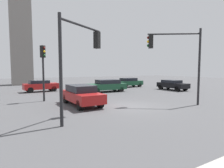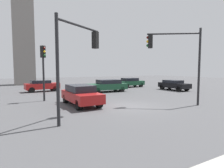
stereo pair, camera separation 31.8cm
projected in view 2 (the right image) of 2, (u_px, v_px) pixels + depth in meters
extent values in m
plane|color=#4C4C4F|center=(130.00, 106.00, 13.40)|extent=(104.24, 104.24, 0.00)
cylinder|color=black|center=(199.00, 67.00, 13.60)|extent=(0.16, 0.16, 5.75)
cylinder|color=black|center=(173.00, 34.00, 13.58)|extent=(3.28, 2.27, 0.12)
cube|color=black|center=(150.00, 41.00, 13.78)|extent=(0.44, 0.44, 1.00)
sphere|color=#4C0F0C|center=(148.00, 38.00, 13.77)|extent=(0.20, 0.20, 0.20)
sphere|color=yellow|center=(148.00, 42.00, 13.80)|extent=(0.20, 0.20, 0.20)
sphere|color=#14471E|center=(148.00, 46.00, 13.82)|extent=(0.20, 0.20, 0.20)
cylinder|color=black|center=(58.00, 71.00, 8.50)|extent=(0.16, 0.16, 5.28)
cylinder|color=black|center=(80.00, 26.00, 9.79)|extent=(2.93, 1.91, 0.12)
cube|color=black|center=(95.00, 40.00, 11.09)|extent=(0.44, 0.44, 1.00)
sphere|color=#4C0F0C|center=(97.00, 36.00, 11.24)|extent=(0.20, 0.20, 0.20)
sphere|color=#594714|center=(97.00, 41.00, 11.26)|extent=(0.20, 0.20, 0.20)
sphere|color=green|center=(97.00, 46.00, 11.29)|extent=(0.20, 0.20, 0.20)
cylinder|color=black|center=(44.00, 74.00, 15.48)|extent=(0.16, 0.16, 4.70)
cube|color=black|center=(43.00, 52.00, 15.34)|extent=(0.44, 0.44, 1.00)
sphere|color=#4C0F0C|center=(44.00, 48.00, 15.21)|extent=(0.20, 0.20, 0.20)
sphere|color=yellow|center=(44.00, 52.00, 15.23)|extent=(0.20, 0.20, 0.20)
sphere|color=#14471E|center=(45.00, 55.00, 15.26)|extent=(0.20, 0.20, 0.20)
cube|color=#19472D|center=(131.00, 83.00, 27.90)|extent=(4.26, 2.09, 0.63)
cube|color=black|center=(130.00, 80.00, 27.75)|extent=(2.43, 1.73, 0.49)
cylinder|color=black|center=(135.00, 84.00, 29.29)|extent=(0.69, 0.37, 0.66)
cylinder|color=black|center=(141.00, 85.00, 28.10)|extent=(0.69, 0.37, 0.66)
cylinder|color=black|center=(121.00, 85.00, 27.75)|extent=(0.69, 0.37, 0.66)
cylinder|color=black|center=(127.00, 86.00, 26.56)|extent=(0.69, 0.37, 0.66)
cube|color=maroon|center=(81.00, 96.00, 13.78)|extent=(1.94, 4.54, 0.67)
cube|color=black|center=(80.00, 89.00, 13.93)|extent=(1.67, 2.56, 0.54)
cylinder|color=black|center=(99.00, 103.00, 12.86)|extent=(0.35, 0.71, 0.70)
cylinder|color=black|center=(79.00, 105.00, 12.11)|extent=(0.35, 0.71, 0.70)
cylinder|color=black|center=(83.00, 97.00, 15.50)|extent=(0.35, 0.71, 0.70)
cylinder|color=black|center=(66.00, 99.00, 14.75)|extent=(0.35, 0.71, 0.70)
cube|color=maroon|center=(42.00, 86.00, 22.35)|extent=(4.07, 1.93, 0.68)
cube|color=black|center=(41.00, 82.00, 22.20)|extent=(2.33, 1.59, 0.42)
cylinder|color=black|center=(52.00, 88.00, 23.66)|extent=(0.69, 0.34, 0.67)
cylinder|color=black|center=(55.00, 89.00, 22.58)|extent=(0.69, 0.34, 0.67)
cylinder|color=black|center=(30.00, 89.00, 22.17)|extent=(0.69, 0.34, 0.67)
cylinder|color=black|center=(32.00, 90.00, 21.09)|extent=(0.69, 0.34, 0.67)
cube|color=#19472D|center=(107.00, 86.00, 22.04)|extent=(4.76, 2.21, 0.68)
cube|color=black|center=(109.00, 82.00, 22.10)|extent=(2.69, 1.90, 0.52)
cylinder|color=black|center=(97.00, 91.00, 20.59)|extent=(0.65, 0.39, 0.64)
cylinder|color=black|center=(92.00, 89.00, 22.10)|extent=(0.65, 0.39, 0.64)
cylinder|color=black|center=(122.00, 89.00, 22.04)|extent=(0.65, 0.39, 0.64)
cylinder|color=black|center=(115.00, 88.00, 23.54)|extent=(0.65, 0.39, 0.64)
cube|color=black|center=(174.00, 85.00, 23.88)|extent=(1.78, 4.13, 0.61)
cube|color=black|center=(173.00, 82.00, 24.02)|extent=(1.56, 2.31, 0.41)
cylinder|color=black|center=(187.00, 88.00, 23.03)|extent=(0.32, 0.66, 0.66)
cylinder|color=black|center=(179.00, 89.00, 22.33)|extent=(0.32, 0.66, 0.66)
cylinder|color=black|center=(170.00, 87.00, 25.47)|extent=(0.32, 0.66, 0.66)
cylinder|color=black|center=(162.00, 87.00, 24.77)|extent=(0.32, 0.66, 0.66)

